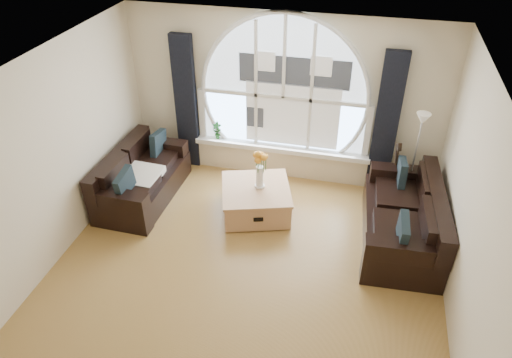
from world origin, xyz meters
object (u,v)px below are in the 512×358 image
object	(u,v)px
sofa_left	(142,176)
floor_lamp	(413,163)
guitar	(394,170)
potted_plant	(217,131)
vase_flowers	(260,164)
sofa_right	(402,217)
coffee_chest	(256,199)

from	to	relation	value
sofa_left	floor_lamp	size ratio (longest dim) A/B	1.11
floor_lamp	guitar	distance (m)	0.39
guitar	potted_plant	world-z (taller)	guitar
guitar	potted_plant	size ratio (longest dim) A/B	3.54
vase_flowers	sofa_right	bearing A→B (deg)	-5.33
vase_flowers	potted_plant	world-z (taller)	vase_flowers
sofa_left	potted_plant	distance (m)	1.47
sofa_right	coffee_chest	world-z (taller)	sofa_right
vase_flowers	floor_lamp	world-z (taller)	floor_lamp
sofa_left	coffee_chest	world-z (taller)	sofa_left
vase_flowers	guitar	bearing A→B (deg)	22.38
guitar	coffee_chest	bearing A→B (deg)	-178.55
sofa_left	vase_flowers	world-z (taller)	vase_flowers
coffee_chest	floor_lamp	bearing A→B (deg)	-0.84
sofa_right	floor_lamp	xyz separation A→B (m)	(0.10, 0.81, 0.40)
coffee_chest	guitar	size ratio (longest dim) A/B	0.94
floor_lamp	sofa_right	bearing A→B (deg)	-96.81
sofa_left	guitar	bearing A→B (deg)	14.33
sofa_left	floor_lamp	distance (m)	4.10
guitar	sofa_left	bearing A→B (deg)	171.32
vase_flowers	potted_plant	distance (m)	1.46
vase_flowers	guitar	distance (m)	2.11
coffee_chest	potted_plant	bearing A→B (deg)	112.47
coffee_chest	floor_lamp	world-z (taller)	floor_lamp
sofa_right	coffee_chest	size ratio (longest dim) A/B	1.96
coffee_chest	potted_plant	distance (m)	1.53
sofa_left	coffee_chest	bearing A→B (deg)	2.33
vase_flowers	floor_lamp	size ratio (longest dim) A/B	0.44
sofa_left	sofa_right	bearing A→B (deg)	-0.30
floor_lamp	potted_plant	xyz separation A→B (m)	(-3.14, 0.45, -0.10)
sofa_left	coffee_chest	xyz separation A→B (m)	(1.82, 0.03, -0.16)
sofa_right	potted_plant	world-z (taller)	potted_plant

